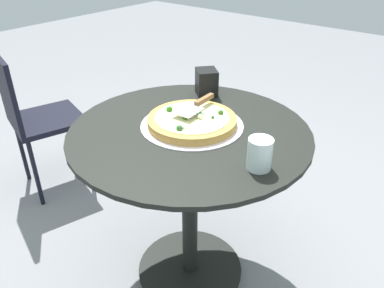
{
  "coord_description": "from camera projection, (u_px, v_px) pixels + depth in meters",
  "views": [
    {
      "loc": [
        -0.78,
        0.95,
        1.39
      ],
      "look_at": [
        0.01,
        -0.03,
        0.65
      ],
      "focal_mm": 35.61,
      "sensor_mm": 36.0,
      "label": 1
    }
  ],
  "objects": [
    {
      "name": "ground_plane",
      "position": [
        190.0,
        269.0,
        1.76
      ],
      "size": [
        10.0,
        10.0,
        0.0
      ],
      "primitive_type": "plane",
      "color": "gray"
    },
    {
      "name": "patio_table",
      "position": [
        190.0,
        173.0,
        1.49
      ],
      "size": [
        0.89,
        0.89,
        0.73
      ],
      "color": "black",
      "rests_on": "ground"
    },
    {
      "name": "pizza_on_tray",
      "position": [
        192.0,
        121.0,
        1.41
      ],
      "size": [
        0.38,
        0.38,
        0.05
      ],
      "color": "silver",
      "rests_on": "patio_table"
    },
    {
      "name": "pizza_server",
      "position": [
        197.0,
        105.0,
        1.43
      ],
      "size": [
        0.09,
        0.21,
        0.02
      ],
      "color": "silver",
      "rests_on": "pizza_on_tray"
    },
    {
      "name": "drinking_cup",
      "position": [
        260.0,
        154.0,
        1.15
      ],
      "size": [
        0.08,
        0.08,
        0.1
      ],
      "primitive_type": "cylinder",
      "color": "silver",
      "rests_on": "patio_table"
    },
    {
      "name": "napkin_dispenser",
      "position": [
        207.0,
        82.0,
        1.65
      ],
      "size": [
        0.13,
        0.13,
        0.11
      ],
      "primitive_type": "cube",
      "rotation": [
        0.0,
        0.0,
        2.43
      ],
      "color": "black",
      "rests_on": "patio_table"
    },
    {
      "name": "patio_chair_far",
      "position": [
        33.0,
        113.0,
        2.07
      ],
      "size": [
        0.45,
        0.45,
        0.83
      ],
      "color": "black",
      "rests_on": "ground"
    }
  ]
}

